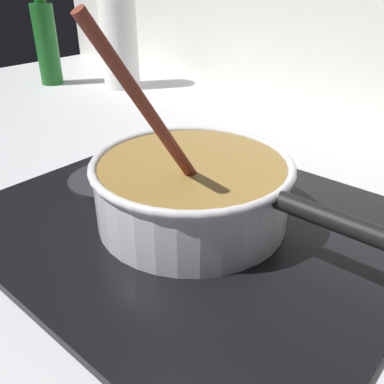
{
  "coord_description": "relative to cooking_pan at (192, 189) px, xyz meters",
  "views": [
    {
      "loc": [
        0.3,
        -0.25,
        0.32
      ],
      "look_at": [
        -0.02,
        0.12,
        0.05
      ],
      "focal_mm": 39.22,
      "sensor_mm": 36.0,
      "label": 1
    }
  ],
  "objects": [
    {
      "name": "ground",
      "position": [
        0.02,
        -0.12,
        -0.08
      ],
      "size": [
        2.4,
        1.6,
        0.04
      ],
      "primitive_type": "cube",
      "color": "#B7B7BC"
    },
    {
      "name": "hob_plate",
      "position": [
        -0.0,
        0.0,
        -0.05
      ],
      "size": [
        0.56,
        0.48,
        0.01
      ],
      "primitive_type": "cube",
      "color": "black",
      "rests_on": "ground"
    },
    {
      "name": "burner_ring",
      "position": [
        -0.0,
        0.0,
        -0.04
      ],
      "size": [
        0.17,
        0.17,
        0.01
      ],
      "primitive_type": "torus",
      "color": "#592D0C",
      "rests_on": "hob_plate"
    },
    {
      "name": "spare_burner",
      "position": [
        -0.18,
        0.0,
        -0.04
      ],
      "size": [
        0.13,
        0.13,
        0.01
      ],
      "primitive_type": "cylinder",
      "color": "#262628",
      "rests_on": "hob_plate"
    },
    {
      "name": "cooking_pan",
      "position": [
        0.0,
        0.0,
        0.0
      ],
      "size": [
        0.39,
        0.28,
        0.28
      ],
      "color": "silver",
      "rests_on": "hob_plate"
    },
    {
      "name": "sauce_bottle",
      "position": [
        -0.85,
        0.32,
        0.06
      ],
      "size": [
        0.06,
        0.06,
        0.28
      ],
      "color": "#19591E",
      "rests_on": "ground"
    },
    {
      "name": "paper_towel_roll",
      "position": [
        -0.66,
        0.44,
        0.06
      ],
      "size": [
        0.1,
        0.1,
        0.24
      ],
      "primitive_type": "cylinder",
      "color": "white",
      "rests_on": "ground"
    }
  ]
}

